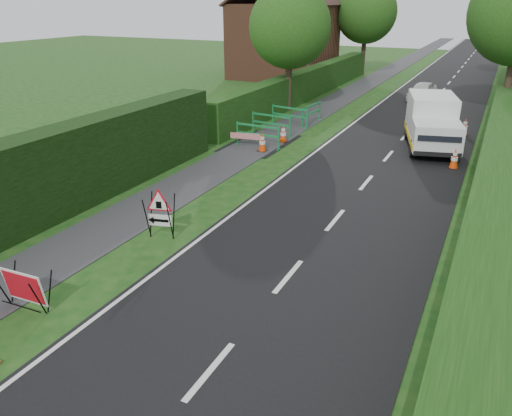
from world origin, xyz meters
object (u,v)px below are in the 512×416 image
(red_rect_sign, at_px, (24,288))
(hatchback_car, at_px, (422,91))
(works_van, at_px, (432,122))
(triangle_sign, at_px, (158,210))

(red_rect_sign, xyz_separation_m, hatchback_car, (3.54, 27.18, 0.05))
(red_rect_sign, height_order, hatchback_car, hatchback_car)
(hatchback_car, bearing_deg, works_van, -73.63)
(red_rect_sign, bearing_deg, triangle_sign, 80.02)
(red_rect_sign, distance_m, works_van, 17.05)
(triangle_sign, bearing_deg, works_van, 52.96)
(triangle_sign, xyz_separation_m, hatchback_car, (3.05, 23.30, -0.27))
(triangle_sign, relative_size, hatchback_car, 0.37)
(works_van, relative_size, hatchback_car, 1.54)
(works_van, bearing_deg, triangle_sign, -127.04)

